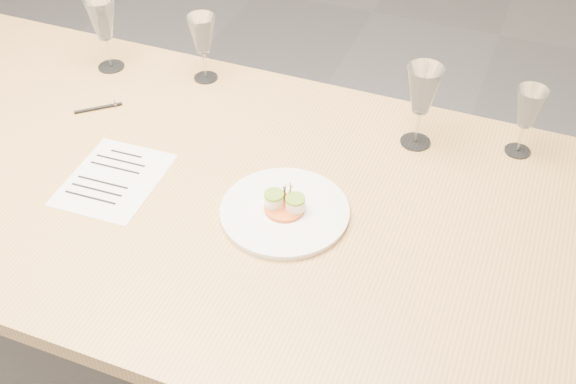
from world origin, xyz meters
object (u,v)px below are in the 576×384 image
at_px(wine_glass_1, 103,20).
at_px(wine_glass_3, 423,92).
at_px(dinner_plate, 285,211).
at_px(recipe_sheet, 114,179).
at_px(wine_glass_2, 202,36).
at_px(ballpoint_pen, 99,108).
at_px(wine_glass_4, 529,109).
at_px(dining_table, 125,184).

xyz_separation_m(wine_glass_1, wine_glass_3, (0.88, -0.03, 0.00)).
xyz_separation_m(dinner_plate, wine_glass_3, (0.20, 0.36, 0.14)).
xyz_separation_m(recipe_sheet, wine_glass_3, (0.62, 0.39, 0.15)).
bearing_deg(wine_glass_2, recipe_sheet, -91.05).
distance_m(recipe_sheet, wine_glass_2, 0.48).
xyz_separation_m(ballpoint_pen, wine_glass_4, (1.04, 0.22, 0.12)).
bearing_deg(wine_glass_1, dinner_plate, -29.42).
height_order(ballpoint_pen, wine_glass_4, wine_glass_4).
xyz_separation_m(wine_glass_1, wine_glass_2, (0.27, 0.05, -0.02)).
height_order(dining_table, ballpoint_pen, ballpoint_pen).
xyz_separation_m(recipe_sheet, ballpoint_pen, (-0.19, 0.23, 0.00)).
distance_m(dining_table, ballpoint_pen, 0.25).
bearing_deg(wine_glass_4, dinner_plate, -137.08).
bearing_deg(recipe_sheet, ballpoint_pen, 127.03).
relative_size(recipe_sheet, ballpoint_pen, 2.67).
bearing_deg(dinner_plate, ballpoint_pen, 162.10).
relative_size(ballpoint_pen, wine_glass_4, 0.56).
xyz_separation_m(recipe_sheet, wine_glass_2, (0.01, 0.46, 0.13)).
height_order(dinner_plate, wine_glass_1, wine_glass_1).
height_order(dinner_plate, wine_glass_2, wine_glass_2).
distance_m(wine_glass_1, wine_glass_2, 0.28).
distance_m(recipe_sheet, ballpoint_pen, 0.29).
height_order(dinner_plate, wine_glass_3, wine_glass_3).
relative_size(dining_table, wine_glass_3, 11.24).
bearing_deg(wine_glass_3, dinner_plate, -119.76).
xyz_separation_m(dining_table, wine_glass_4, (0.88, 0.39, 0.19)).
distance_m(dining_table, wine_glass_4, 0.98).
xyz_separation_m(dining_table, dinner_plate, (0.43, -0.02, 0.08)).
bearing_deg(wine_glass_2, wine_glass_3, -6.71).
bearing_deg(wine_glass_4, wine_glass_1, -178.47).
bearing_deg(wine_glass_3, ballpoint_pen, -168.48).
relative_size(dining_table, ballpoint_pen, 24.05).
relative_size(dinner_plate, wine_glass_4, 1.59).
relative_size(recipe_sheet, wine_glass_3, 1.25).
bearing_deg(dinner_plate, wine_glass_3, 60.24).
distance_m(dining_table, recipe_sheet, 0.09).
height_order(recipe_sheet, ballpoint_pen, ballpoint_pen).
bearing_deg(dinner_plate, wine_glass_2, 133.33).
bearing_deg(wine_glass_1, ballpoint_pen, -67.31).
bearing_deg(wine_glass_1, recipe_sheet, -57.59).
height_order(dinner_plate, wine_glass_4, wine_glass_4).
relative_size(dining_table, wine_glass_4, 13.45).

